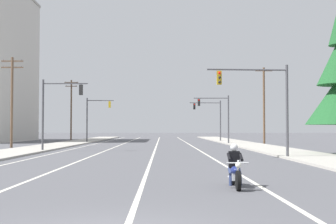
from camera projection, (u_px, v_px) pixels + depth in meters
lane_stripe_center at (157, 145)px, 53.22m from camera, size 0.16×100.00×0.01m
lane_stripe_left at (119, 145)px, 53.17m from camera, size 0.16×100.00×0.01m
lane_stripe_right at (191, 145)px, 53.27m from camera, size 0.16×100.00×0.01m
lane_stripe_far_left at (89, 145)px, 53.13m from camera, size 0.16×100.00×0.01m
sidewalk_kerb_right at (258, 146)px, 48.35m from camera, size 4.40×110.00×0.14m
sidewalk_kerb_left at (49, 147)px, 48.09m from camera, size 4.40×110.00×0.14m
motorcycle_with_rider at (235, 170)px, 15.21m from camera, size 0.70×2.19×1.46m
traffic_signal_near_right at (264, 96)px, 30.13m from camera, size 5.43×0.62×6.20m
traffic_signal_near_left at (56, 105)px, 39.31m from camera, size 3.95×0.37×6.20m
traffic_signal_mid_right at (218, 112)px, 58.14m from camera, size 4.51×0.37×6.20m
traffic_signal_mid_left at (95, 114)px, 63.13m from camera, size 3.75×0.37×6.20m
traffic_signal_far_right at (212, 114)px, 68.78m from camera, size 4.74×0.57×6.20m
utility_pole_left_near at (12, 99)px, 46.87m from camera, size 2.26×0.26×9.31m
utility_pole_right_far at (264, 104)px, 57.31m from camera, size 2.13×0.26×9.65m
utility_pole_left_far at (71, 108)px, 78.17m from camera, size 2.36×0.26×10.28m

